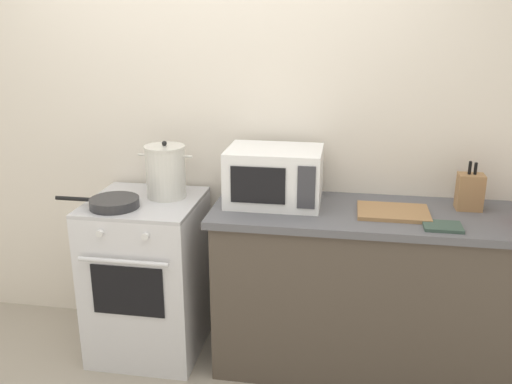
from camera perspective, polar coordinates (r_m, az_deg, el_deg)
The scene contains 10 objects.
back_wall at distance 3.20m, azimuth 1.50°, elevation 6.26°, with size 4.40×0.10×2.50m, color silver.
lower_cabinet_right at distance 3.12m, azimuth 11.61°, elevation -10.32°, with size 1.64×0.56×0.88m, color #4C4238.
countertop_right at distance 2.93m, azimuth 12.16°, elevation -2.36°, with size 1.70×0.60×0.04m, color #59595E.
stove at distance 3.27m, azimuth -11.04°, elevation -8.48°, with size 0.60×0.64×0.92m.
stock_pot at distance 3.09m, azimuth -9.30°, elevation 2.11°, with size 0.31×0.22×0.32m.
frying_pan at distance 3.01m, azimuth -14.51°, elevation -1.08°, with size 0.46×0.26×0.05m.
microwave at distance 2.95m, azimuth 1.91°, elevation 1.67°, with size 0.50×0.37×0.30m.
cutting_board at distance 2.91m, azimuth 13.96°, elevation -2.02°, with size 0.36×0.26×0.02m, color #997047.
knife_block at distance 3.07m, azimuth 21.20°, elevation 0.04°, with size 0.13×0.10×0.26m.
oven_mitt at distance 2.79m, azimuth 18.70°, elevation -3.38°, with size 0.18×0.14×0.02m, color #384C42.
Camera 1 is at (0.74, -2.13, 1.89)m, focal length 38.76 mm.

